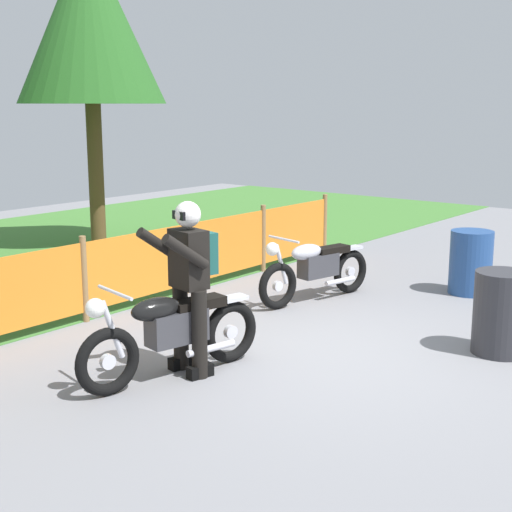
{
  "coord_description": "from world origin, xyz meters",
  "views": [
    {
      "loc": [
        -6.24,
        -3.99,
        2.58
      ],
      "look_at": [
        0.07,
        1.04,
        0.9
      ],
      "focal_mm": 51.37,
      "sensor_mm": 36.0,
      "label": 1
    }
  ],
  "objects_px": {
    "motorcycle_trailing": "(315,268)",
    "rider_lead": "(190,278)",
    "spare_drum": "(501,313)",
    "oil_drum": "(471,262)",
    "motorcycle_lead": "(172,331)"
  },
  "relations": [
    {
      "from": "motorcycle_trailing",
      "to": "rider_lead",
      "type": "bearing_deg",
      "value": 23.03
    },
    {
      "from": "rider_lead",
      "to": "spare_drum",
      "type": "height_order",
      "value": "rider_lead"
    },
    {
      "from": "oil_drum",
      "to": "motorcycle_trailing",
      "type": "bearing_deg",
      "value": 138.63
    },
    {
      "from": "motorcycle_lead",
      "to": "rider_lead",
      "type": "height_order",
      "value": "rider_lead"
    },
    {
      "from": "oil_drum",
      "to": "spare_drum",
      "type": "xyz_separation_m",
      "value": [
        -2.2,
        -1.24,
        0.0
      ]
    },
    {
      "from": "oil_drum",
      "to": "spare_drum",
      "type": "bearing_deg",
      "value": -150.52
    },
    {
      "from": "motorcycle_lead",
      "to": "oil_drum",
      "type": "distance_m",
      "value": 4.94
    },
    {
      "from": "motorcycle_lead",
      "to": "rider_lead",
      "type": "bearing_deg",
      "value": -179.49
    },
    {
      "from": "rider_lead",
      "to": "spare_drum",
      "type": "xyz_separation_m",
      "value": [
        2.44,
        -2.15,
        -0.51
      ]
    },
    {
      "from": "rider_lead",
      "to": "motorcycle_trailing",
      "type": "bearing_deg",
      "value": -157.25
    },
    {
      "from": "oil_drum",
      "to": "spare_drum",
      "type": "distance_m",
      "value": 2.53
    },
    {
      "from": "motorcycle_trailing",
      "to": "oil_drum",
      "type": "bearing_deg",
      "value": 151.04
    },
    {
      "from": "spare_drum",
      "to": "motorcycle_trailing",
      "type": "bearing_deg",
      "value": 78.76
    },
    {
      "from": "rider_lead",
      "to": "spare_drum",
      "type": "distance_m",
      "value": 3.29
    },
    {
      "from": "rider_lead",
      "to": "spare_drum",
      "type": "bearing_deg",
      "value": 150.75
    }
  ]
}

